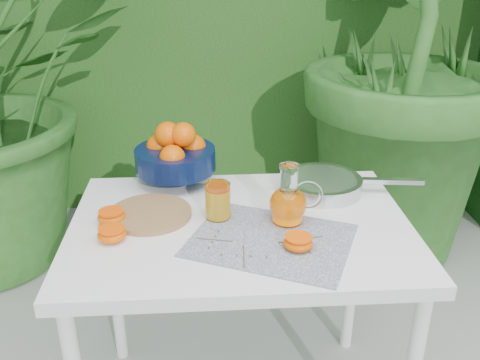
{
  "coord_description": "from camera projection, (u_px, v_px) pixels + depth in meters",
  "views": [
    {
      "loc": [
        0.04,
        -1.37,
        1.52
      ],
      "look_at": [
        0.13,
        0.02,
        0.88
      ],
      "focal_mm": 40.0,
      "sensor_mm": 36.0,
      "label": 1
    }
  ],
  "objects": [
    {
      "name": "juice_pitcher",
      "position": [
        289.0,
        202.0,
        1.55
      ],
      "size": [
        0.16,
        0.13,
        0.18
      ],
      "color": "white",
      "rests_on": "white_table"
    },
    {
      "name": "placemat",
      "position": [
        271.0,
        240.0,
        1.48
      ],
      "size": [
        0.53,
        0.48,
        0.0
      ],
      "primitive_type": "cube",
      "rotation": [
        0.0,
        0.0,
        -0.42
      ],
      "color": "#0B1041",
      "rests_on": "white_table"
    },
    {
      "name": "fruit_bowl",
      "position": [
        175.0,
        154.0,
        1.8
      ],
      "size": [
        0.29,
        0.29,
        0.21
      ],
      "color": "black",
      "rests_on": "white_table"
    },
    {
      "name": "thyme_sprigs",
      "position": [
        255.0,
        244.0,
        1.45
      ],
      "size": [
        0.35,
        0.2,
        0.01
      ],
      "color": "brown",
      "rests_on": "white_table"
    },
    {
      "name": "orange_halves",
      "position": [
        171.0,
        230.0,
        1.49
      ],
      "size": [
        0.61,
        0.27,
        0.04
      ],
      "color": "#FB5F02",
      "rests_on": "white_table"
    },
    {
      "name": "white_table",
      "position": [
        240.0,
        247.0,
        1.61
      ],
      "size": [
        1.0,
        0.7,
        0.75
      ],
      "color": "white",
      "rests_on": "ground"
    },
    {
      "name": "cutting_board",
      "position": [
        150.0,
        214.0,
        1.61
      ],
      "size": [
        0.32,
        0.32,
        0.02
      ],
      "primitive_type": "cylinder",
      "rotation": [
        0.0,
        0.0,
        -0.38
      ],
      "color": "#926442",
      "rests_on": "white_table"
    },
    {
      "name": "saute_pan",
      "position": [
        323.0,
        184.0,
        1.76
      ],
      "size": [
        0.47,
        0.29,
        0.05
      ],
      "color": "#B9B9BE",
      "rests_on": "white_table"
    },
    {
      "name": "juice_tumbler",
      "position": [
        218.0,
        201.0,
        1.58
      ],
      "size": [
        0.08,
        0.08,
        0.11
      ],
      "color": "white",
      "rests_on": "white_table"
    },
    {
      "name": "potted_plant_right",
      "position": [
        398.0,
        36.0,
        2.52
      ],
      "size": [
        2.53,
        2.53,
        2.18
      ],
      "primitive_type": "imported",
      "rotation": [
        0.0,
        0.0,
        1.75
      ],
      "color": "#2C591E",
      "rests_on": "ground"
    }
  ]
}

